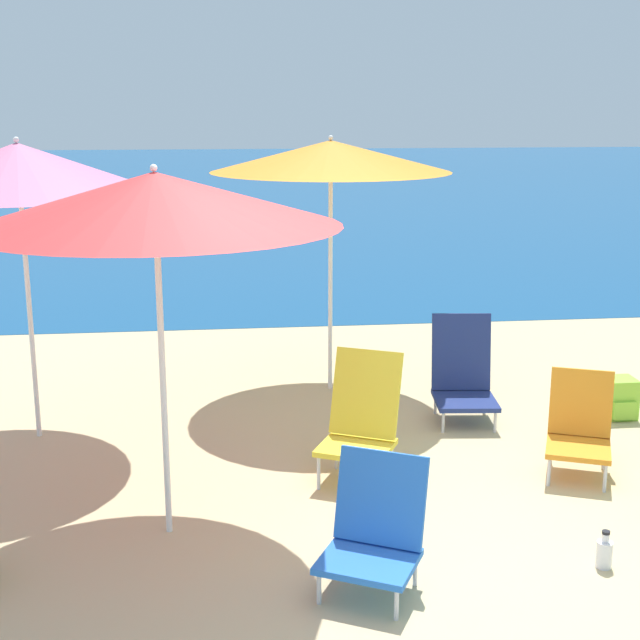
{
  "coord_description": "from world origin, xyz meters",
  "views": [
    {
      "loc": [
        -1.08,
        -4.58,
        2.45
      ],
      "look_at": [
        -0.4,
        1.31,
        1.0
      ],
      "focal_mm": 50.0,
      "sensor_mm": 36.0,
      "label": 1
    }
  ],
  "objects_px": {
    "beach_umbrella_orange": "(331,156)",
    "beach_chair_orange": "(579,426)",
    "beach_chair_navy": "(463,374)",
    "water_bottle": "(604,553)",
    "beach_chair_yellow": "(362,417)",
    "backpack_lime": "(618,398)",
    "beach_umbrella_red": "(155,200)",
    "beach_chair_blue": "(375,528)",
    "beach_umbrella_pink": "(18,168)"
  },
  "relations": [
    {
      "from": "beach_chair_navy",
      "to": "water_bottle",
      "type": "distance_m",
      "value": 2.42
    },
    {
      "from": "beach_umbrella_pink",
      "to": "beach_umbrella_orange",
      "type": "relative_size",
      "value": 1.01
    },
    {
      "from": "beach_chair_yellow",
      "to": "beach_chair_blue",
      "type": "bearing_deg",
      "value": -69.81
    },
    {
      "from": "beach_umbrella_red",
      "to": "water_bottle",
      "type": "xyz_separation_m",
      "value": [
        2.36,
        -0.69,
        -1.86
      ]
    },
    {
      "from": "beach_umbrella_red",
      "to": "beach_chair_navy",
      "type": "height_order",
      "value": "beach_umbrella_red"
    },
    {
      "from": "beach_umbrella_red",
      "to": "beach_chair_orange",
      "type": "height_order",
      "value": "beach_umbrella_red"
    },
    {
      "from": "beach_chair_blue",
      "to": "beach_chair_navy",
      "type": "relative_size",
      "value": 0.84
    },
    {
      "from": "beach_umbrella_pink",
      "to": "beach_chair_yellow",
      "type": "height_order",
      "value": "beach_umbrella_pink"
    },
    {
      "from": "beach_chair_blue",
      "to": "backpack_lime",
      "type": "distance_m",
      "value": 3.31
    },
    {
      "from": "beach_chair_navy",
      "to": "water_bottle",
      "type": "height_order",
      "value": "beach_chair_navy"
    },
    {
      "from": "beach_umbrella_red",
      "to": "beach_umbrella_orange",
      "type": "distance_m",
      "value": 2.87
    },
    {
      "from": "beach_umbrella_pink",
      "to": "backpack_lime",
      "type": "xyz_separation_m",
      "value": [
        4.52,
        -0.1,
        -1.84
      ]
    },
    {
      "from": "backpack_lime",
      "to": "water_bottle",
      "type": "height_order",
      "value": "backpack_lime"
    },
    {
      "from": "beach_chair_yellow",
      "to": "water_bottle",
      "type": "xyz_separation_m",
      "value": [
        1.11,
        -1.35,
        -0.34
      ]
    },
    {
      "from": "beach_umbrella_pink",
      "to": "water_bottle",
      "type": "height_order",
      "value": "beach_umbrella_pink"
    },
    {
      "from": "beach_umbrella_red",
      "to": "beach_chair_navy",
      "type": "xyz_separation_m",
      "value": [
        2.23,
        1.71,
        -1.58
      ]
    },
    {
      "from": "beach_chair_orange",
      "to": "backpack_lime",
      "type": "distance_m",
      "value": 1.26
    },
    {
      "from": "beach_umbrella_pink",
      "to": "beach_umbrella_red",
      "type": "bearing_deg",
      "value": -57.78
    },
    {
      "from": "beach_umbrella_orange",
      "to": "beach_chair_yellow",
      "type": "relative_size",
      "value": 2.6
    },
    {
      "from": "beach_umbrella_red",
      "to": "beach_chair_navy",
      "type": "bearing_deg",
      "value": 37.52
    },
    {
      "from": "beach_umbrella_orange",
      "to": "backpack_lime",
      "type": "distance_m",
      "value": 3.04
    },
    {
      "from": "backpack_lime",
      "to": "beach_chair_orange",
      "type": "bearing_deg",
      "value": -126.58
    },
    {
      "from": "beach_chair_navy",
      "to": "backpack_lime",
      "type": "xyz_separation_m",
      "value": [
        1.24,
        -0.14,
        -0.2
      ]
    },
    {
      "from": "beach_chair_orange",
      "to": "water_bottle",
      "type": "relative_size",
      "value": 3.22
    },
    {
      "from": "water_bottle",
      "to": "beach_chair_orange",
      "type": "bearing_deg",
      "value": 73.97
    },
    {
      "from": "beach_chair_yellow",
      "to": "water_bottle",
      "type": "height_order",
      "value": "beach_chair_yellow"
    },
    {
      "from": "beach_umbrella_red",
      "to": "beach_umbrella_orange",
      "type": "bearing_deg",
      "value": 63.56
    },
    {
      "from": "beach_umbrella_orange",
      "to": "beach_chair_navy",
      "type": "relative_size",
      "value": 2.68
    },
    {
      "from": "beach_umbrella_red",
      "to": "beach_umbrella_pink",
      "type": "distance_m",
      "value": 1.98
    },
    {
      "from": "beach_umbrella_red",
      "to": "water_bottle",
      "type": "relative_size",
      "value": 10.01
    },
    {
      "from": "beach_chair_blue",
      "to": "beach_chair_yellow",
      "type": "xyz_separation_m",
      "value": [
        0.15,
        1.38,
        0.1
      ]
    },
    {
      "from": "water_bottle",
      "to": "backpack_lime",
      "type": "bearing_deg",
      "value": 63.95
    },
    {
      "from": "beach_umbrella_red",
      "to": "beach_umbrella_orange",
      "type": "relative_size",
      "value": 0.97
    },
    {
      "from": "beach_chair_yellow",
      "to": "beach_chair_orange",
      "type": "bearing_deg",
      "value": 22.97
    },
    {
      "from": "beach_chair_yellow",
      "to": "beach_chair_navy",
      "type": "distance_m",
      "value": 1.44
    },
    {
      "from": "beach_chair_blue",
      "to": "beach_chair_navy",
      "type": "bearing_deg",
      "value": 92.64
    },
    {
      "from": "beach_chair_navy",
      "to": "backpack_lime",
      "type": "bearing_deg",
      "value": -0.69
    },
    {
      "from": "beach_umbrella_pink",
      "to": "beach_chair_yellow",
      "type": "distance_m",
      "value": 2.97
    },
    {
      "from": "beach_chair_orange",
      "to": "water_bottle",
      "type": "distance_m",
      "value": 1.34
    },
    {
      "from": "beach_chair_orange",
      "to": "backpack_lime",
      "type": "height_order",
      "value": "beach_chair_orange"
    },
    {
      "from": "beach_chair_orange",
      "to": "beach_chair_navy",
      "type": "height_order",
      "value": "beach_chair_navy"
    },
    {
      "from": "beach_chair_yellow",
      "to": "backpack_lime",
      "type": "distance_m",
      "value": 2.42
    },
    {
      "from": "beach_umbrella_red",
      "to": "beach_chair_blue",
      "type": "height_order",
      "value": "beach_umbrella_red"
    },
    {
      "from": "beach_umbrella_pink",
      "to": "beach_chair_orange",
      "type": "distance_m",
      "value": 4.28
    },
    {
      "from": "beach_umbrella_pink",
      "to": "beach_chair_navy",
      "type": "bearing_deg",
      "value": 0.69
    },
    {
      "from": "backpack_lime",
      "to": "beach_chair_yellow",
      "type": "bearing_deg",
      "value": -157.62
    },
    {
      "from": "beach_chair_yellow",
      "to": "beach_chair_orange",
      "type": "xyz_separation_m",
      "value": [
        1.48,
        -0.09,
        -0.09
      ]
    },
    {
      "from": "beach_umbrella_orange",
      "to": "beach_chair_orange",
      "type": "xyz_separation_m",
      "value": [
        1.45,
        -2.0,
        -1.69
      ]
    },
    {
      "from": "beach_umbrella_red",
      "to": "beach_chair_yellow",
      "type": "height_order",
      "value": "beach_umbrella_red"
    },
    {
      "from": "beach_umbrella_red",
      "to": "water_bottle",
      "type": "bearing_deg",
      "value": -16.38
    }
  ]
}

